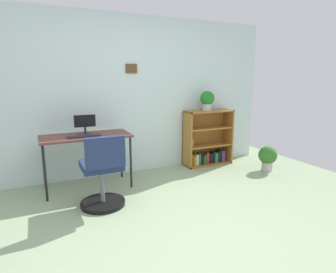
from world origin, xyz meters
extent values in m
plane|color=#94AB82|center=(0.00, 0.00, 0.00)|extent=(6.24, 6.24, 0.00)
cube|color=silver|center=(0.00, 2.15, 1.20)|extent=(5.20, 0.10, 2.41)
cube|color=brown|center=(0.22, 2.09, 1.62)|extent=(0.18, 0.02, 0.13)
cube|color=brown|center=(-0.56, 1.69, 0.72)|extent=(1.16, 0.54, 0.03)
cylinder|color=black|center=(-1.10, 1.46, 0.35)|extent=(0.03, 0.03, 0.71)
cylinder|color=black|center=(-0.02, 1.46, 0.35)|extent=(0.03, 0.03, 0.71)
cylinder|color=black|center=(-1.10, 1.92, 0.35)|extent=(0.03, 0.03, 0.71)
cylinder|color=black|center=(-0.02, 1.92, 0.35)|extent=(0.03, 0.03, 0.71)
cylinder|color=#262628|center=(-0.56, 1.74, 0.74)|extent=(0.20, 0.20, 0.01)
cylinder|color=#262628|center=(-0.56, 1.74, 0.80)|extent=(0.03, 0.03, 0.09)
cube|color=black|center=(-0.56, 1.73, 0.92)|extent=(0.28, 0.02, 0.16)
cube|color=#31282F|center=(-0.60, 1.58, 0.75)|extent=(0.42, 0.12, 0.02)
cylinder|color=black|center=(-0.51, 1.05, 0.03)|extent=(0.52, 0.52, 0.05)
cylinder|color=slate|center=(-0.51, 1.05, 0.25)|extent=(0.05, 0.05, 0.40)
cube|color=navy|center=(-0.51, 1.05, 0.49)|extent=(0.44, 0.44, 0.08)
cube|color=navy|center=(-0.51, 0.80, 0.70)|extent=(0.42, 0.07, 0.34)
cube|color=#A06A2B|center=(1.11, 1.92, 0.47)|extent=(0.02, 0.30, 0.94)
cube|color=#A06A2B|center=(1.93, 1.92, 0.47)|extent=(0.02, 0.30, 0.94)
cube|color=#A06A2B|center=(1.52, 1.92, 0.93)|extent=(0.85, 0.30, 0.02)
cube|color=#A06A2B|center=(1.52, 1.92, 0.01)|extent=(0.85, 0.30, 0.02)
cube|color=#A06A2B|center=(1.52, 2.06, 0.47)|extent=(0.85, 0.02, 0.94)
cube|color=#A06A2B|center=(1.52, 1.92, 0.34)|extent=(0.80, 0.28, 0.02)
cube|color=#A06A2B|center=(1.52, 1.92, 0.64)|extent=(0.80, 0.28, 0.02)
cube|color=black|center=(1.14, 1.91, 0.10)|extent=(0.03, 0.10, 0.16)
cube|color=#99591E|center=(1.19, 1.91, 0.12)|extent=(0.04, 0.10, 0.19)
cube|color=#B79323|center=(1.23, 1.91, 0.11)|extent=(0.04, 0.12, 0.17)
cube|color=beige|center=(1.28, 1.91, 0.12)|extent=(0.05, 0.11, 0.18)
cube|color=#237238|center=(1.32, 1.91, 0.12)|extent=(0.03, 0.12, 0.20)
cube|color=black|center=(1.37, 1.91, 0.10)|extent=(0.05, 0.10, 0.14)
cube|color=#237238|center=(1.43, 1.91, 0.10)|extent=(0.04, 0.10, 0.15)
cube|color=#B22D28|center=(1.49, 1.91, 0.12)|extent=(0.05, 0.10, 0.19)
cube|color=black|center=(1.55, 1.91, 0.11)|extent=(0.07, 0.10, 0.17)
cube|color=black|center=(1.61, 1.91, 0.12)|extent=(0.03, 0.10, 0.19)
cube|color=#237238|center=(1.67, 1.91, 0.11)|extent=(0.06, 0.11, 0.17)
cube|color=black|center=(1.72, 1.91, 0.13)|extent=(0.03, 0.13, 0.20)
cube|color=black|center=(1.76, 1.91, 0.13)|extent=(0.03, 0.13, 0.21)
cube|color=#593372|center=(1.81, 1.91, 0.12)|extent=(0.07, 0.11, 0.19)
cube|color=#B79323|center=(1.16, 1.91, 0.42)|extent=(0.07, 0.10, 0.14)
cylinder|color=#B7B2A8|center=(1.46, 1.90, 1.00)|extent=(0.15, 0.15, 0.11)
sphere|color=#207825|center=(1.46, 1.90, 1.15)|extent=(0.24, 0.24, 0.24)
cylinder|color=#B7B2A8|center=(2.19, 1.20, 0.07)|extent=(0.17, 0.17, 0.15)
sphere|color=#316E25|center=(2.19, 1.20, 0.26)|extent=(0.29, 0.29, 0.29)
camera|label=1|loc=(-1.15, -2.13, 1.48)|focal=30.50mm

